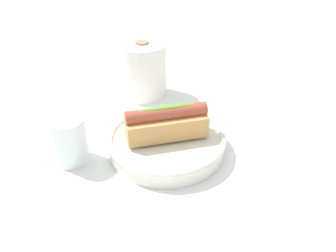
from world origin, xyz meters
TOP-DOWN VIEW (x-y plane):
  - ground_plane at (0.00, 0.00)m, footprint 2.40×2.40m
  - serving_bowl at (0.00, 0.01)m, footprint 0.23×0.23m
  - hotdog_front at (0.00, 0.01)m, footprint 0.16×0.07m
  - water_glass at (-0.18, 0.00)m, footprint 0.07×0.07m
  - paper_towel_roll at (-0.03, 0.24)m, footprint 0.11×0.11m

SIDE VIEW (x-z plane):
  - ground_plane at x=0.00m, z-range 0.00..0.00m
  - serving_bowl at x=0.00m, z-range 0.00..0.04m
  - water_glass at x=-0.18m, z-range 0.00..0.09m
  - hotdog_front at x=0.00m, z-range 0.03..0.10m
  - paper_towel_roll at x=-0.03m, z-range 0.00..0.13m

